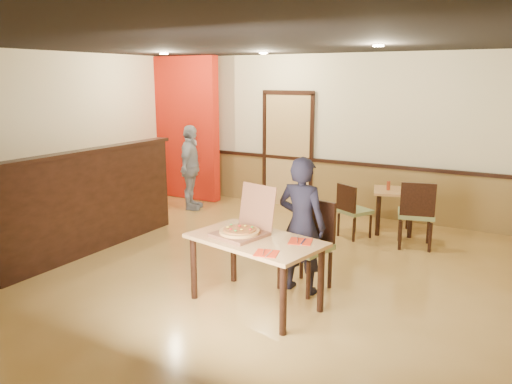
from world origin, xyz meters
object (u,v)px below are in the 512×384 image
at_px(main_table, 255,248).
at_px(passerby, 190,168).
at_px(diner_chair, 309,241).
at_px(side_chair_right, 416,212).
at_px(side_table, 395,200).
at_px(condiment, 388,186).
at_px(pizza_box, 243,229).
at_px(side_chair_left, 352,209).
at_px(diner, 302,225).

xyz_separation_m(main_table, passerby, (-3.04, 2.90, 0.14)).
bearing_deg(diner_chair, side_chair_right, 81.84).
relative_size(diner_chair, side_chair_right, 1.03).
distance_m(side_table, condiment, 0.26).
distance_m(side_table, passerby, 3.67).
distance_m(diner_chair, pizza_box, 0.88).
bearing_deg(side_chair_left, side_chair_right, -153.04).
bearing_deg(side_table, side_chair_right, -52.96).
bearing_deg(diner, pizza_box, 52.79).
distance_m(side_chair_right, side_table, 0.78).
bearing_deg(pizza_box, main_table, 0.59).
xyz_separation_m(side_chair_right, condiment, (-0.56, 0.56, 0.21)).
xyz_separation_m(diner, pizza_box, (-0.44, -0.54, 0.03)).
xyz_separation_m(diner_chair, diner, (-0.03, -0.15, 0.22)).
height_order(main_table, passerby, passerby).
distance_m(main_table, condiment, 3.32).
bearing_deg(side_table, main_table, -100.16).
bearing_deg(side_table, diner, -96.91).
xyz_separation_m(side_chair_left, side_table, (0.48, 0.60, 0.06)).
distance_m(side_chair_left, condiment, 0.73).
relative_size(side_table, condiment, 5.73).
bearing_deg(pizza_box, condiment, 90.35).
relative_size(passerby, condiment, 11.29).
bearing_deg(passerby, diner_chair, -145.01).
height_order(side_chair_right, passerby, passerby).
bearing_deg(side_chair_left, passerby, 24.90).
xyz_separation_m(pizza_box, condiment, (0.68, 3.24, -0.06)).
bearing_deg(main_table, condiment, 92.09).
relative_size(diner_chair, condiment, 7.36).
relative_size(main_table, passerby, 0.98).
relative_size(diner, passerby, 1.00).
xyz_separation_m(diner_chair, side_chair_left, (-0.18, 2.00, -0.10)).
bearing_deg(condiment, side_chair_right, -45.01).
relative_size(main_table, side_chair_right, 1.55).
relative_size(main_table, diner, 0.98).
bearing_deg(condiment, side_table, 31.62).
bearing_deg(passerby, pizza_box, -156.99).
relative_size(main_table, side_table, 1.93).
bearing_deg(diner, side_chair_right, -108.92).
bearing_deg(pizza_box, side_chair_left, 95.96).
distance_m(side_chair_right, diner, 2.29).
distance_m(side_chair_right, pizza_box, 2.96).
height_order(main_table, diner_chair, diner_chair).
bearing_deg(diner_chair, side_chair_left, 108.16).
xyz_separation_m(diner_chair, side_table, (0.30, 2.60, -0.04)).
bearing_deg(main_table, side_chair_right, 79.38).
xyz_separation_m(main_table, pizza_box, (-0.18, 0.04, 0.17)).
bearing_deg(passerby, diner, -147.07).
relative_size(diner_chair, pizza_box, 1.55).
height_order(pizza_box, condiment, pizza_box).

